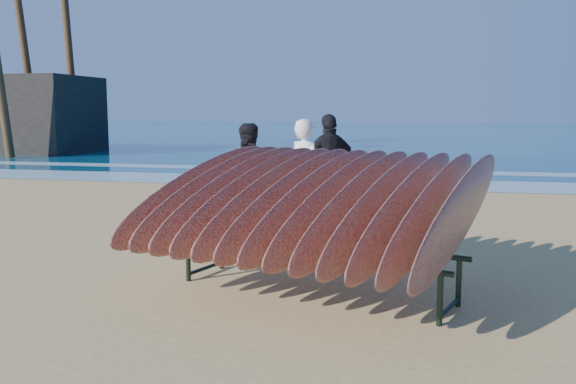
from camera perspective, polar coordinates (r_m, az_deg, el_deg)
name	(u,v)px	position (r m, az deg, el deg)	size (l,w,h in m)	color
ground	(273,282)	(7.11, -1.44, -8.45)	(120.00, 120.00, 0.00)	tan
ocean	(409,131)	(61.68, 11.23, 5.64)	(160.00, 160.00, 0.00)	navy
foam_near	(362,183)	(16.83, 6.93, 0.86)	(160.00, 160.00, 0.00)	white
foam_far	(373,171)	(20.29, 7.94, 1.99)	(160.00, 160.00, 0.00)	white
surfboard_rack	(314,202)	(6.51, 2.48, -0.90)	(3.95, 3.88, 1.70)	black
person_white	(305,174)	(10.17, 1.63, 1.68)	(0.67, 0.44, 1.83)	white
person_dark_a	(252,177)	(10.13, -3.42, 1.44)	(0.86, 0.67, 1.76)	black
person_dark_b	(330,166)	(11.37, 3.94, 2.49)	(1.12, 0.47, 1.91)	black
building	(8,115)	(32.24, -24.74, 6.59)	(8.02, 4.46, 3.57)	#2D2823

